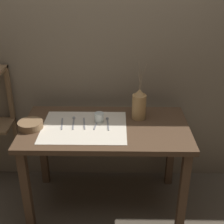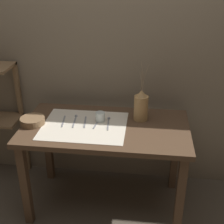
# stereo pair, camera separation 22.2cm
# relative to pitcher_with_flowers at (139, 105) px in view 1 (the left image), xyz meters

# --- Properties ---
(ground_plane) EXTENTS (12.00, 12.00, 0.00)m
(ground_plane) POSITION_rel_pitcher_with_flowers_xyz_m (-0.26, -0.14, -0.88)
(ground_plane) COLOR brown
(stone_wall_back) EXTENTS (7.00, 0.06, 2.40)m
(stone_wall_back) POSITION_rel_pitcher_with_flowers_xyz_m (-0.26, 0.32, 0.32)
(stone_wall_back) COLOR #7A6B56
(stone_wall_back) RESTS_ON ground_plane
(wooden_table) EXTENTS (1.28, 0.70, 0.76)m
(wooden_table) POSITION_rel_pitcher_with_flowers_xyz_m (-0.26, -0.14, -0.22)
(wooden_table) COLOR #4C3523
(wooden_table) RESTS_ON ground_plane
(linen_cloth) EXTENTS (0.64, 0.52, 0.00)m
(linen_cloth) POSITION_rel_pitcher_with_flowers_xyz_m (-0.42, -0.16, -0.12)
(linen_cloth) COLOR beige
(linen_cloth) RESTS_ON wooden_table
(pitcher_with_flowers) EXTENTS (0.11, 0.11, 0.46)m
(pitcher_with_flowers) POSITION_rel_pitcher_with_flowers_xyz_m (0.00, 0.00, 0.00)
(pitcher_with_flowers) COLOR #A87F4C
(pitcher_with_flowers) RESTS_ON wooden_table
(wooden_bowl) EXTENTS (0.19, 0.19, 0.05)m
(wooden_bowl) POSITION_rel_pitcher_with_flowers_xyz_m (-0.82, -0.18, -0.09)
(wooden_bowl) COLOR brown
(wooden_bowl) RESTS_ON wooden_table
(glass_tumbler_near) EXTENTS (0.07, 0.07, 0.07)m
(glass_tumbler_near) POSITION_rel_pitcher_with_flowers_xyz_m (-0.31, -0.07, -0.08)
(glass_tumbler_near) COLOR silver
(glass_tumbler_near) RESTS_ON wooden_table
(fork_inner) EXTENTS (0.03, 0.19, 0.00)m
(fork_inner) POSITION_rel_pitcher_with_flowers_xyz_m (-0.60, -0.12, -0.11)
(fork_inner) COLOR gray
(fork_inner) RESTS_ON wooden_table
(spoon_outer) EXTENTS (0.03, 0.20, 0.02)m
(spoon_outer) POSITION_rel_pitcher_with_flowers_xyz_m (-0.51, -0.06, -0.11)
(spoon_outer) COLOR gray
(spoon_outer) RESTS_ON wooden_table
(knife_center) EXTENTS (0.04, 0.19, 0.00)m
(knife_center) POSITION_rel_pitcher_with_flowers_xyz_m (-0.43, -0.11, -0.11)
(knife_center) COLOR gray
(knife_center) RESTS_ON wooden_table
(fork_outer) EXTENTS (0.04, 0.19, 0.00)m
(fork_outer) POSITION_rel_pitcher_with_flowers_xyz_m (-0.33, -0.11, -0.11)
(fork_outer) COLOR gray
(fork_outer) RESTS_ON wooden_table
(spoon_inner) EXTENTS (0.03, 0.20, 0.02)m
(spoon_inner) POSITION_rel_pitcher_with_flowers_xyz_m (-0.25, -0.07, -0.11)
(spoon_inner) COLOR gray
(spoon_inner) RESTS_ON wooden_table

